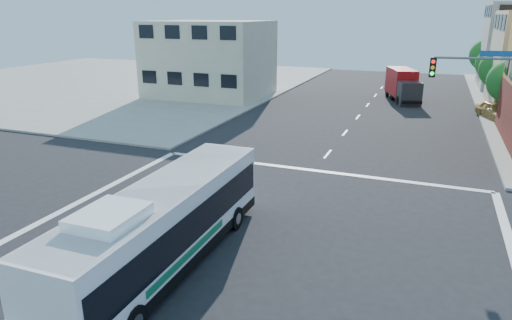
% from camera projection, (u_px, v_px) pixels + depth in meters
% --- Properties ---
extents(ground, '(120.00, 120.00, 0.00)m').
position_uv_depth(ground, '(255.00, 243.00, 18.17)').
color(ground, black).
rests_on(ground, ground).
extents(sidewalk_nw, '(50.00, 50.00, 0.15)m').
position_uv_depth(sidewalk_nw, '(108.00, 81.00, 61.28)').
color(sidewalk_nw, gray).
rests_on(sidewalk_nw, ground).
extents(building_west, '(12.06, 10.06, 8.00)m').
position_uv_depth(building_west, '(210.00, 59.00, 49.41)').
color(building_west, beige).
rests_on(building_west, ground).
extents(signal_mast_ne, '(7.91, 1.13, 8.07)m').
position_uv_depth(signal_mast_ne, '(500.00, 92.00, 22.93)').
color(signal_mast_ne, slate).
rests_on(signal_mast_ne, ground).
extents(street_tree_a, '(3.60, 3.60, 5.53)m').
position_uv_depth(street_tree_a, '(512.00, 79.00, 37.73)').
color(street_tree_a, '#392214').
rests_on(street_tree_a, ground).
extents(street_tree_b, '(3.80, 3.80, 5.79)m').
position_uv_depth(street_tree_b, '(501.00, 67.00, 44.77)').
color(street_tree_b, '#392214').
rests_on(street_tree_b, ground).
extents(street_tree_c, '(3.40, 3.40, 5.29)m').
position_uv_depth(street_tree_c, '(492.00, 62.00, 51.96)').
color(street_tree_c, '#392214').
rests_on(street_tree_c, ground).
extents(street_tree_d, '(4.00, 4.00, 6.03)m').
position_uv_depth(street_tree_d, '(487.00, 53.00, 58.92)').
color(street_tree_d, '#392214').
rests_on(street_tree_d, ground).
extents(transit_bus, '(2.63, 11.38, 3.36)m').
position_uv_depth(transit_bus, '(165.00, 225.00, 16.04)').
color(transit_bus, black).
rests_on(transit_bus, ground).
extents(box_truck, '(4.26, 7.44, 3.22)m').
position_uv_depth(box_truck, '(403.00, 86.00, 47.42)').
color(box_truck, '#25252A').
rests_on(box_truck, ground).
extents(parked_car, '(3.28, 4.75, 1.50)m').
position_uv_depth(parked_car, '(495.00, 110.00, 39.35)').
color(parked_car, tan).
rests_on(parked_car, ground).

